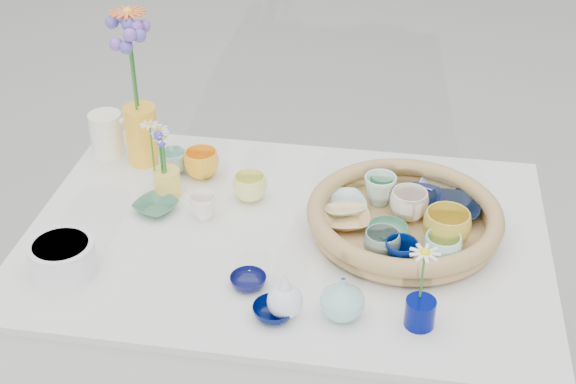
# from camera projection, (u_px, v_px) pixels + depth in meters

# --- Properties ---
(wicker_tray) EXTENTS (0.47, 0.47, 0.08)m
(wicker_tray) POSITION_uv_depth(u_px,v_px,m) (404.00, 219.00, 1.94)
(wicker_tray) COLOR olive
(wicker_tray) RESTS_ON display_table
(tray_ceramic_0) EXTENTS (0.12, 0.12, 0.03)m
(tray_ceramic_0) POSITION_uv_depth(u_px,v_px,m) (419.00, 199.00, 2.02)
(tray_ceramic_0) COLOR #0A123F
(tray_ceramic_0) RESTS_ON wicker_tray
(tray_ceramic_1) EXTENTS (0.14, 0.14, 0.03)m
(tray_ceramic_1) POSITION_uv_depth(u_px,v_px,m) (453.00, 209.00, 1.98)
(tray_ceramic_1) COLOR black
(tray_ceramic_1) RESTS_ON wicker_tray
(tray_ceramic_2) EXTENTS (0.13, 0.13, 0.09)m
(tray_ceramic_2) POSITION_uv_depth(u_px,v_px,m) (446.00, 228.00, 1.86)
(tray_ceramic_2) COLOR gold
(tray_ceramic_2) RESTS_ON wicker_tray
(tray_ceramic_3) EXTENTS (0.11, 0.11, 0.03)m
(tray_ceramic_3) POSITION_uv_depth(u_px,v_px,m) (388.00, 232.00, 1.90)
(tray_ceramic_3) COLOR #51936D
(tray_ceramic_3) RESTS_ON wicker_tray
(tray_ceramic_4) EXTENTS (0.10, 0.10, 0.07)m
(tray_ceramic_4) POSITION_uv_depth(u_px,v_px,m) (382.00, 245.00, 1.83)
(tray_ceramic_4) COLOR gray
(tray_ceramic_4) RESTS_ON wicker_tray
(tray_ceramic_5) EXTENTS (0.15, 0.15, 0.03)m
(tray_ceramic_5) POSITION_uv_depth(u_px,v_px,m) (342.00, 205.00, 2.00)
(tray_ceramic_5) COLOR silver
(tray_ceramic_5) RESTS_ON wicker_tray
(tray_ceramic_6) EXTENTS (0.09, 0.09, 0.08)m
(tray_ceramic_6) POSITION_uv_depth(u_px,v_px,m) (380.00, 189.00, 2.01)
(tray_ceramic_6) COLOR silver
(tray_ceramic_6) RESTS_ON wicker_tray
(tray_ceramic_7) EXTENTS (0.10, 0.10, 0.07)m
(tray_ceramic_7) POSITION_uv_depth(u_px,v_px,m) (409.00, 205.00, 1.96)
(tray_ceramic_7) COLOR #F7E2CE
(tray_ceramic_7) RESTS_ON wicker_tray
(tray_ceramic_8) EXTENTS (0.12, 0.12, 0.02)m
(tray_ceramic_8) POSITION_uv_depth(u_px,v_px,m) (439.00, 185.00, 2.08)
(tray_ceramic_8) COLOR #A0C1F9
(tray_ceramic_8) RESTS_ON wicker_tray
(tray_ceramic_9) EXTENTS (0.08, 0.08, 0.07)m
(tray_ceramic_9) POSITION_uv_depth(u_px,v_px,m) (401.00, 254.00, 1.80)
(tray_ceramic_9) COLOR #00114D
(tray_ceramic_9) RESTS_ON wicker_tray
(tray_ceramic_10) EXTENTS (0.13, 0.13, 0.03)m
(tray_ceramic_10) POSITION_uv_depth(u_px,v_px,m) (347.00, 219.00, 1.95)
(tray_ceramic_10) COLOR #DFB26F
(tray_ceramic_10) RESTS_ON wicker_tray
(tray_ceramic_11) EXTENTS (0.12, 0.12, 0.07)m
(tray_ceramic_11) POSITION_uv_depth(u_px,v_px,m) (442.00, 248.00, 1.81)
(tray_ceramic_11) COLOR #ACEDDD
(tray_ceramic_11) RESTS_ON wicker_tray
(tray_ceramic_12) EXTENTS (0.07, 0.07, 0.06)m
(tray_ceramic_12) POSITION_uv_depth(u_px,v_px,m) (382.00, 185.00, 2.04)
(tray_ceramic_12) COLOR #387944
(tray_ceramic_12) RESTS_ON wicker_tray
(loose_ceramic_0) EXTENTS (0.11, 0.11, 0.07)m
(loose_ceramic_0) POSITION_uv_depth(u_px,v_px,m) (201.00, 164.00, 2.15)
(loose_ceramic_0) COLOR #FFA91F
(loose_ceramic_0) RESTS_ON display_table
(loose_ceramic_1) EXTENTS (0.10, 0.10, 0.07)m
(loose_ceramic_1) POSITION_uv_depth(u_px,v_px,m) (250.00, 187.00, 2.06)
(loose_ceramic_1) COLOR #EBEB7A
(loose_ceramic_1) RESTS_ON display_table
(loose_ceramic_2) EXTENTS (0.14, 0.14, 0.03)m
(loose_ceramic_2) POSITION_uv_depth(u_px,v_px,m) (156.00, 207.00, 2.03)
(loose_ceramic_2) COLOR #3D7255
(loose_ceramic_2) RESTS_ON display_table
(loose_ceramic_3) EXTENTS (0.08, 0.08, 0.06)m
(loose_ceramic_3) POSITION_uv_depth(u_px,v_px,m) (203.00, 206.00, 1.99)
(loose_ceramic_3) COLOR white
(loose_ceramic_3) RESTS_ON display_table
(loose_ceramic_4) EXTENTS (0.11, 0.11, 0.03)m
(loose_ceramic_4) POSITION_uv_depth(u_px,v_px,m) (248.00, 281.00, 1.78)
(loose_ceramic_4) COLOR #0C0F45
(loose_ceramic_4) RESTS_ON display_table
(loose_ceramic_5) EXTENTS (0.10, 0.10, 0.06)m
(loose_ceramic_5) POSITION_uv_depth(u_px,v_px,m) (173.00, 162.00, 2.18)
(loose_ceramic_5) COLOR #A2D6CC
(loose_ceramic_5) RESTS_ON display_table
(loose_ceramic_6) EXTENTS (0.11, 0.11, 0.03)m
(loose_ceramic_6) POSITION_uv_depth(u_px,v_px,m) (274.00, 311.00, 1.69)
(loose_ceramic_6) COLOR #010B41
(loose_ceramic_6) RESTS_ON display_table
(fluted_bowl) EXTENTS (0.17, 0.17, 0.08)m
(fluted_bowl) POSITION_uv_depth(u_px,v_px,m) (63.00, 258.00, 1.81)
(fluted_bowl) COLOR white
(fluted_bowl) RESTS_ON display_table
(bud_vase_paleblue) EXTENTS (0.09, 0.09, 0.12)m
(bud_vase_paleblue) POSITION_uv_depth(u_px,v_px,m) (285.00, 293.00, 1.67)
(bud_vase_paleblue) COLOR white
(bud_vase_paleblue) RESTS_ON display_table
(bud_vase_seafoam) EXTENTS (0.10, 0.10, 0.10)m
(bud_vase_seafoam) POSITION_uv_depth(u_px,v_px,m) (343.00, 297.00, 1.68)
(bud_vase_seafoam) COLOR #92CAC8
(bud_vase_seafoam) RESTS_ON display_table
(bud_vase_cobalt) EXTENTS (0.08, 0.08, 0.06)m
(bud_vase_cobalt) POSITION_uv_depth(u_px,v_px,m) (420.00, 313.00, 1.66)
(bud_vase_cobalt) COLOR #00095F
(bud_vase_cobalt) RESTS_ON display_table
(single_daisy) EXTENTS (0.09, 0.09, 0.13)m
(single_daisy) POSITION_uv_depth(u_px,v_px,m) (422.00, 275.00, 1.63)
(single_daisy) COLOR white
(single_daisy) RESTS_ON bud_vase_cobalt
(tall_vase_yellow) EXTENTS (0.09, 0.09, 0.17)m
(tall_vase_yellow) POSITION_uv_depth(u_px,v_px,m) (142.00, 135.00, 2.19)
(tall_vase_yellow) COLOR yellow
(tall_vase_yellow) RESTS_ON display_table
(gerbera) EXTENTS (0.12, 0.12, 0.28)m
(gerbera) POSITION_uv_depth(u_px,v_px,m) (133.00, 61.00, 2.09)
(gerbera) COLOR orange
(gerbera) RESTS_ON tall_vase_yellow
(hydrangea) EXTENTS (0.09, 0.09, 0.30)m
(hydrangea) POSITION_uv_depth(u_px,v_px,m) (132.00, 72.00, 2.08)
(hydrangea) COLOR #584DAC
(hydrangea) RESTS_ON tall_vase_yellow
(white_pitcher) EXTENTS (0.15, 0.13, 0.12)m
(white_pitcher) POSITION_uv_depth(u_px,v_px,m) (107.00, 134.00, 2.24)
(white_pitcher) COLOR white
(white_pitcher) RESTS_ON display_table
(daisy_cup) EXTENTS (0.09, 0.09, 0.08)m
(daisy_cup) POSITION_uv_depth(u_px,v_px,m) (167.00, 183.00, 2.07)
(daisy_cup) COLOR #FDD54F
(daisy_cup) RESTS_ON display_table
(daisy_posy) EXTENTS (0.09, 0.09, 0.14)m
(daisy_posy) POSITION_uv_depth(u_px,v_px,m) (158.00, 145.00, 2.02)
(daisy_posy) COLOR white
(daisy_posy) RESTS_ON daisy_cup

